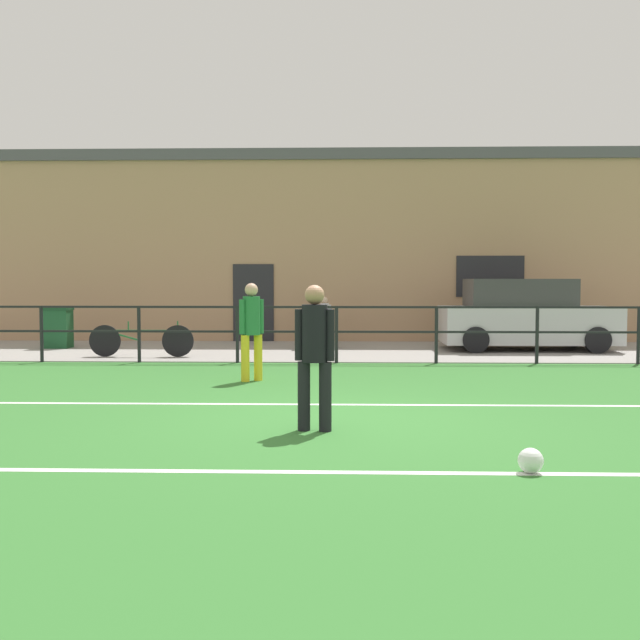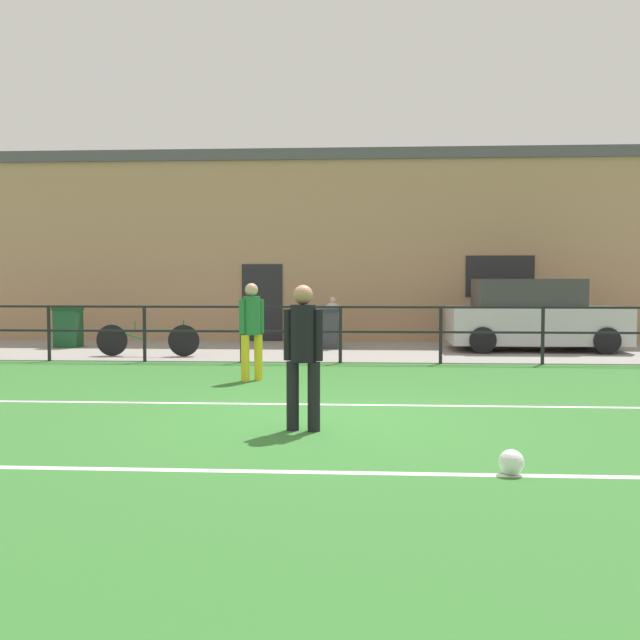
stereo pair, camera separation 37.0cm
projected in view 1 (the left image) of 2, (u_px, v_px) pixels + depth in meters
The scene contains 14 objects.
ground at pixel (333, 422), 8.60m from camera, with size 60.00×44.00×0.04m, color #33702D.
field_line_touchline at pixel (334, 404), 9.70m from camera, with size 36.00×0.11×0.00m, color white.
field_line_hash at pixel (330, 472), 6.28m from camera, with size 36.00×0.11×0.00m, color white.
pavement_strip at pixel (337, 351), 17.08m from camera, with size 48.00×5.00×0.02m, color gray.
perimeter_fence at pixel (336, 326), 14.55m from camera, with size 36.07×0.07×1.15m.
clubhouse_facade at pixel (338, 247), 20.63m from camera, with size 28.00×2.56×5.19m.
player_goalkeeper at pixel (315, 348), 7.97m from camera, with size 0.44×0.28×1.61m.
player_striker at pixel (252, 326), 11.94m from camera, with size 0.38×0.30×1.62m.
soccer_ball_match at pixel (531, 461), 6.25m from camera, with size 0.22×0.22×0.22m, color white.
spectator_child at pixel (325, 317), 18.60m from camera, with size 0.33×0.21×1.22m.
parked_car_red at pixel (525, 316), 17.18m from camera, with size 4.01×1.88×1.68m.
bicycle_parked_0 at pixel (141, 340), 15.59m from camera, with size 2.27×0.04×0.77m.
trash_bin_0 at pixel (318, 328), 17.56m from camera, with size 0.68×0.58×0.97m.
trash_bin_1 at pixel (58, 327), 17.62m from camera, with size 0.62×0.52×1.00m.
Camera 1 is at (0.09, -8.52, 1.66)m, focal length 40.73 mm.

